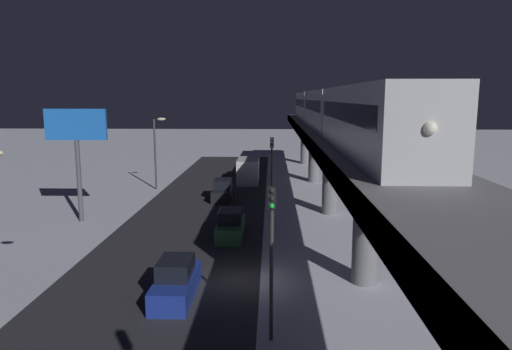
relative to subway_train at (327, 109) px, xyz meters
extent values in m
plane|color=silver|center=(6.63, 18.68, -8.73)|extent=(240.00, 240.00, 0.00)
cube|color=#28282D|center=(11.07, 18.68, -8.73)|extent=(11.00, 105.27, 0.01)
cube|color=slate|center=(0.00, 18.68, -2.18)|extent=(5.00, 105.27, 0.80)
cube|color=#38383D|center=(2.38, 18.68, -2.18)|extent=(0.24, 103.17, 0.80)
cylinder|color=slate|center=(0.00, -26.44, -5.66)|extent=(1.40, 1.40, 6.16)
cylinder|color=slate|center=(0.00, -11.40, -5.66)|extent=(1.40, 1.40, 6.16)
cylinder|color=slate|center=(0.00, 3.64, -5.66)|extent=(1.40, 1.40, 6.16)
cylinder|color=slate|center=(0.00, 18.68, -5.66)|extent=(1.40, 1.40, 6.16)
cube|color=#B7BABF|center=(0.00, 18.60, -0.08)|extent=(2.90, 18.00, 3.40)
cube|color=black|center=(0.00, 18.60, 0.33)|extent=(2.94, 16.20, 0.90)
cube|color=#B7BABF|center=(0.00, 0.00, -0.08)|extent=(2.90, 18.00, 3.40)
cube|color=black|center=(0.00, 0.00, 0.33)|extent=(2.94, 16.20, 0.90)
cube|color=#B7BABF|center=(0.00, -18.60, -0.08)|extent=(2.90, 18.00, 3.40)
cube|color=black|center=(0.00, -18.60, 0.33)|extent=(2.94, 16.20, 0.90)
sphere|color=white|center=(0.00, 27.65, 0.09)|extent=(0.44, 0.44, 0.44)
cube|color=black|center=(9.67, -1.55, -8.18)|extent=(1.80, 4.69, 1.10)
cube|color=black|center=(9.67, -1.55, -7.20)|extent=(1.58, 2.25, 0.87)
cylinder|color=black|center=(10.53, -3.00, -8.41)|extent=(0.20, 0.64, 0.64)
cylinder|color=black|center=(8.82, -3.00, -8.41)|extent=(0.20, 0.64, 0.64)
cylinder|color=black|center=(10.53, -0.10, -8.41)|extent=(0.20, 0.64, 0.64)
cylinder|color=black|center=(8.82, -0.10, -8.41)|extent=(0.20, 0.64, 0.64)
cube|color=navy|center=(9.67, 20.90, -8.18)|extent=(1.80, 4.67, 1.10)
cube|color=black|center=(9.67, 20.90, -7.20)|extent=(1.58, 2.24, 0.87)
cube|color=#2D6038|center=(7.87, 10.70, -8.18)|extent=(1.80, 4.77, 1.10)
cube|color=black|center=(7.87, 10.70, -7.20)|extent=(1.58, 2.29, 0.87)
cube|color=navy|center=(7.67, -14.13, -7.53)|extent=(2.30, 2.20, 2.40)
cube|color=silver|center=(7.67, -10.33, -7.33)|extent=(2.40, 5.00, 2.80)
cylinder|color=#2D2D2D|center=(4.97, 24.83, -5.98)|extent=(0.16, 0.16, 5.50)
cube|color=black|center=(4.97, 24.83, -2.78)|extent=(0.32, 0.32, 0.90)
sphere|color=black|center=(4.97, 25.01, -2.48)|extent=(0.20, 0.20, 0.20)
sphere|color=black|center=(4.97, 25.01, -2.78)|extent=(0.20, 0.20, 0.20)
sphere|color=#19E53F|center=(4.97, 25.01, -3.08)|extent=(0.20, 0.20, 0.20)
cylinder|color=#2D2D2D|center=(4.97, 2.79, -5.98)|extent=(0.16, 0.16, 5.50)
cube|color=black|center=(4.97, 2.79, -2.78)|extent=(0.32, 0.32, 0.90)
sphere|color=black|center=(4.97, 2.97, -2.48)|extent=(0.20, 0.20, 0.20)
sphere|color=black|center=(4.97, 2.97, -2.78)|extent=(0.20, 0.20, 0.20)
sphere|color=#19E53F|center=(4.97, 2.97, -3.08)|extent=(0.20, 0.20, 0.20)
cylinder|color=#4C4C51|center=(20.11, 6.94, -5.48)|extent=(0.36, 0.36, 6.50)
cube|color=blue|center=(20.11, 6.94, -1.03)|extent=(4.80, 0.30, 2.40)
cylinder|color=#38383D|center=(17.37, -6.32, -4.98)|extent=(0.20, 0.20, 7.50)
ellipsoid|color=#F4E5B2|center=(16.57, -6.32, -1.23)|extent=(0.90, 0.44, 0.30)
camera|label=1|loc=(4.99, 42.58, 1.07)|focal=32.80mm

